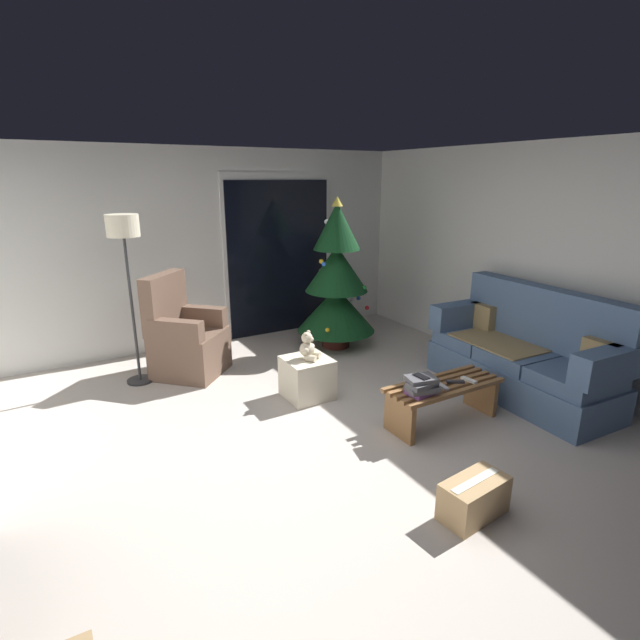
{
  "coord_description": "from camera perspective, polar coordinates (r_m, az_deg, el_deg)",
  "views": [
    {
      "loc": [
        -1.75,
        -3.01,
        2.13
      ],
      "look_at": [
        0.4,
        0.7,
        0.85
      ],
      "focal_mm": 26.82,
      "sensor_mm": 36.0,
      "label": 1
    }
  ],
  "objects": [
    {
      "name": "book_stack",
      "position": [
        4.12,
        12.06,
        -7.72
      ],
      "size": [
        0.3,
        0.25,
        0.15
      ],
      "color": "#6B3D7A",
      "rests_on": "coffee_table"
    },
    {
      "name": "cardboard_box_taped_mid_floor",
      "position": [
        3.46,
        17.88,
        -19.55
      ],
      "size": [
        0.49,
        0.28,
        0.27
      ],
      "color": "tan",
      "rests_on": "ground"
    },
    {
      "name": "ottoman",
      "position": [
        4.82,
        -1.53,
        -6.9
      ],
      "size": [
        0.44,
        0.44,
        0.41
      ],
      "primitive_type": "cube",
      "color": "beige",
      "rests_on": "ground"
    },
    {
      "name": "christmas_tree",
      "position": [
        6.07,
        1.97,
        4.49
      ],
      "size": [
        1.0,
        1.0,
        1.92
      ],
      "color": "#4C1E19",
      "rests_on": "ground"
    },
    {
      "name": "remote_black",
      "position": [
        4.36,
        12.29,
        -7.26
      ],
      "size": [
        0.14,
        0.14,
        0.02
      ],
      "primitive_type": "cube",
      "rotation": [
        0.0,
        0.0,
        3.94
      ],
      "color": "black",
      "rests_on": "coffee_table"
    },
    {
      "name": "remote_white",
      "position": [
        4.51,
        17.34,
        -6.84
      ],
      "size": [
        0.06,
        0.16,
        0.02
      ],
      "primitive_type": "cube",
      "rotation": [
        0.0,
        0.0,
        0.08
      ],
      "color": "silver",
      "rests_on": "coffee_table"
    },
    {
      "name": "coffee_table",
      "position": [
        4.46,
        14.46,
        -8.8
      ],
      "size": [
        1.1,
        0.4,
        0.38
      ],
      "color": "olive",
      "rests_on": "ground"
    },
    {
      "name": "ground_plane",
      "position": [
        4.08,
        0.06,
        -14.85
      ],
      "size": [
        7.0,
        7.0,
        0.0
      ],
      "primitive_type": "plane",
      "color": "#BCB2A8"
    },
    {
      "name": "floor_lamp",
      "position": [
        5.22,
        -22.3,
        8.54
      ],
      "size": [
        0.32,
        0.32,
        1.78
      ],
      "color": "#2D2D30",
      "rests_on": "ground"
    },
    {
      "name": "armchair",
      "position": [
        5.53,
        -15.79,
        -2.23
      ],
      "size": [
        0.97,
        0.97,
        1.13
      ],
      "color": "brown",
      "rests_on": "ground"
    },
    {
      "name": "couch",
      "position": [
        5.27,
        23.25,
        -3.94
      ],
      "size": [
        0.87,
        1.97,
        1.08
      ],
      "color": "slate",
      "rests_on": "ground"
    },
    {
      "name": "remote_silver",
      "position": [
        4.31,
        14.35,
        -7.66
      ],
      "size": [
        0.07,
        0.16,
        0.02
      ],
      "primitive_type": "cube",
      "rotation": [
        0.0,
        0.0,
        6.11
      ],
      "color": "#ADADB2",
      "rests_on": "coffee_table"
    },
    {
      "name": "cell_phone",
      "position": [
        4.09,
        12.0,
        -6.59
      ],
      "size": [
        0.08,
        0.15,
        0.01
      ],
      "primitive_type": "cube",
      "rotation": [
        0.0,
        0.0,
        0.04
      ],
      "color": "black",
      "rests_on": "book_stack"
    },
    {
      "name": "wall_right",
      "position": [
        5.57,
        26.58,
        5.8
      ],
      "size": [
        0.12,
        6.0,
        2.5
      ],
      "primitive_type": "cube",
      "color": "silver",
      "rests_on": "ground"
    },
    {
      "name": "remote_graphite",
      "position": [
        4.43,
        15.85,
        -7.09
      ],
      "size": [
        0.16,
        0.12,
        0.02
      ],
      "primitive_type": "cube",
      "rotation": [
        0.0,
        0.0,
        4.17
      ],
      "color": "#333338",
      "rests_on": "coffee_table"
    },
    {
      "name": "patio_door_frame",
      "position": [
        6.7,
        -4.93,
        7.75
      ],
      "size": [
        1.6,
        0.02,
        2.2
      ],
      "primitive_type": "cube",
      "color": "silver",
      "rests_on": "ground"
    },
    {
      "name": "wall_back",
      "position": [
        6.37,
        -14.02,
        8.22
      ],
      "size": [
        5.72,
        0.12,
        2.5
      ],
      "primitive_type": "cube",
      "color": "silver",
      "rests_on": "ground"
    },
    {
      "name": "patio_door_glass",
      "position": [
        6.69,
        -4.85,
        7.3
      ],
      "size": [
        1.5,
        0.02,
        2.1
      ],
      "primitive_type": "cube",
      "color": "black",
      "rests_on": "ground"
    },
    {
      "name": "teddy_bear_cream",
      "position": [
        4.7,
        -1.44,
        -3.28
      ],
      "size": [
        0.21,
        0.22,
        0.29
      ],
      "color": "beige",
      "rests_on": "ottoman"
    }
  ]
}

